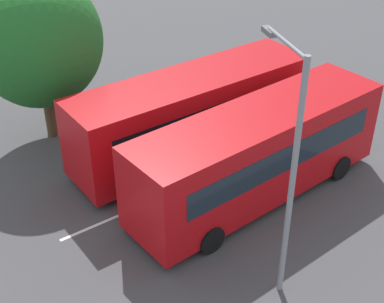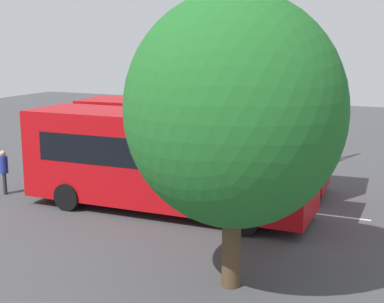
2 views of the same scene
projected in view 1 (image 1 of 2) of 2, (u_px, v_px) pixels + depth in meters
The scene contains 7 objects.
ground_plane at pixel (213, 176), 20.68m from camera, with size 63.49×63.49×0.00m, color #424244.
bus_far_left at pixel (259, 151), 18.74m from camera, with size 9.96×3.22×3.32m.
bus_center_left at pixel (193, 113), 21.03m from camera, with size 9.86×2.84×3.32m.
pedestrian at pixel (302, 85), 24.97m from camera, with size 0.45×0.45×1.66m.
street_lamp at pixel (290, 165), 13.86m from camera, with size 0.87×2.30×7.22m.
depot_tree at pixel (38, 41), 20.95m from camera, with size 5.01×4.51×6.78m.
lane_stripe_outer_left at pixel (213, 175), 20.68m from camera, with size 12.34×0.12×0.01m, color silver.
Camera 1 is at (-10.28, -13.41, 11.98)m, focal length 51.59 mm.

